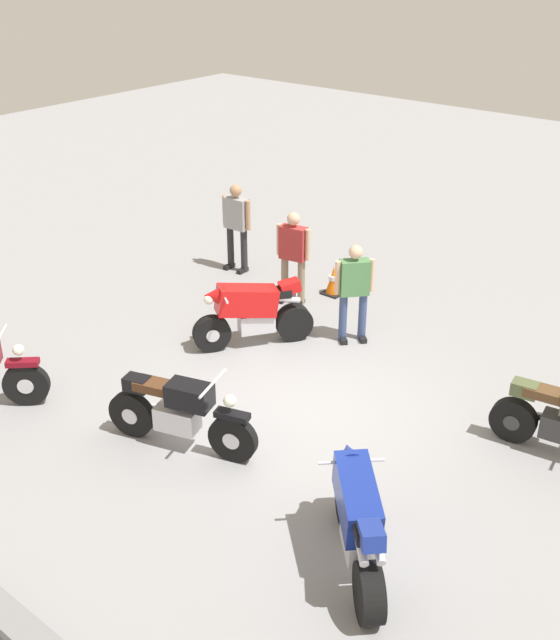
# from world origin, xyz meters

# --- Properties ---
(ground_plane) EXTENTS (40.00, 40.00, 0.00)m
(ground_plane) POSITION_xyz_m (0.00, 0.00, 0.00)
(ground_plane) COLOR gray
(curb_edge) EXTENTS (14.00, 0.30, 0.15)m
(curb_edge) POSITION_xyz_m (0.00, 4.60, 0.07)
(curb_edge) COLOR gray
(curb_edge) RESTS_ON ground
(motorcycle_red_sportbike) EXTENTS (1.26, 1.72, 1.14)m
(motorcycle_red_sportbike) POSITION_xyz_m (1.72, -1.06, 0.59)
(motorcycle_red_sportbike) COLOR black
(motorcycle_red_sportbike) RESTS_ON ground
(motorcycle_blue_sportbike) EXTENTS (1.50, 1.53, 1.14)m
(motorcycle_blue_sportbike) POSITION_xyz_m (-2.23, 1.85, 0.59)
(motorcycle_blue_sportbike) COLOR black
(motorcycle_blue_sportbike) RESTS_ON ground
(motorcycle_black_cruiser) EXTENTS (2.03, 0.85, 1.09)m
(motorcycle_black_cruiser) POSITION_xyz_m (0.65, 1.56, 0.52)
(motorcycle_black_cruiser) COLOR black
(motorcycle_black_cruiser) RESTS_ON ground
(person_in_gray_shirt) EXTENTS (0.66, 0.32, 1.72)m
(person_in_gray_shirt) POSITION_xyz_m (3.95, -3.19, 0.99)
(person_in_gray_shirt) COLOR #262628
(person_in_gray_shirt) RESTS_ON ground
(person_in_red_shirt) EXTENTS (0.65, 0.38, 1.68)m
(person_in_red_shirt) POSITION_xyz_m (2.20, -2.71, 0.96)
(person_in_red_shirt) COLOR gray
(person_in_red_shirt) RESTS_ON ground
(person_in_green_shirt) EXTENTS (0.53, 0.55, 1.64)m
(person_in_green_shirt) POSITION_xyz_m (0.59, -2.21, 0.93)
(person_in_green_shirt) COLOR #384772
(person_in_green_shirt) RESTS_ON ground
(traffic_cone) EXTENTS (0.36, 0.36, 0.53)m
(traffic_cone) POSITION_xyz_m (1.84, -3.46, 0.26)
(traffic_cone) COLOR black
(traffic_cone) RESTS_ON ground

